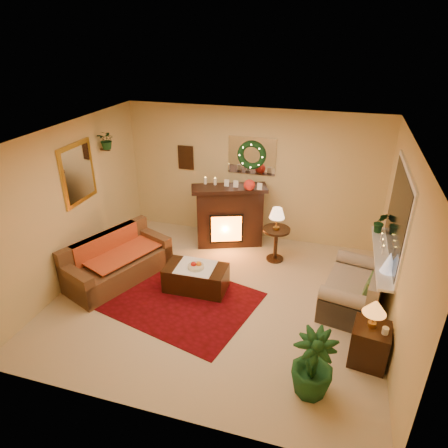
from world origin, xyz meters
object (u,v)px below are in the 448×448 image
(sofa, at_px, (118,257))
(coffee_table, at_px, (196,278))
(fireplace, at_px, (229,219))
(end_table_square, at_px, (369,345))
(loveseat, at_px, (355,282))
(side_table_round, at_px, (276,244))

(sofa, xyz_separation_m, coffee_table, (1.37, 0.08, -0.22))
(fireplace, height_order, end_table_square, fireplace)
(loveseat, height_order, side_table_round, loveseat)
(end_table_square, bearing_deg, coffee_table, 161.85)
(fireplace, bearing_deg, sofa, -151.56)
(side_table_round, relative_size, coffee_table, 0.64)
(sofa, xyz_separation_m, loveseat, (3.84, 0.37, -0.01))
(end_table_square, bearing_deg, loveseat, 99.67)
(end_table_square, bearing_deg, sofa, 168.80)
(fireplace, relative_size, end_table_square, 2.25)
(loveseat, xyz_separation_m, end_table_square, (0.20, -1.17, -0.15))
(fireplace, xyz_separation_m, loveseat, (2.37, -1.34, -0.13))
(sofa, relative_size, loveseat, 1.31)
(loveseat, relative_size, side_table_round, 2.12)
(loveseat, relative_size, coffee_table, 1.36)
(sofa, height_order, side_table_round, sofa)
(side_table_round, distance_m, end_table_square, 2.68)
(loveseat, bearing_deg, coffee_table, -162.24)
(sofa, bearing_deg, side_table_round, 51.65)
(fireplace, relative_size, loveseat, 0.92)
(fireplace, bearing_deg, side_table_round, -40.42)
(sofa, xyz_separation_m, fireplace, (1.48, 1.71, 0.12))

